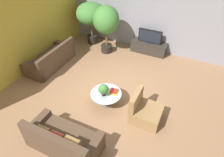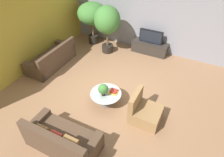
% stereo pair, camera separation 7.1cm
% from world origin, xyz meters
% --- Properties ---
extents(ground_plane, '(24.00, 24.00, 0.00)m').
position_xyz_m(ground_plane, '(0.00, 0.00, 0.00)').
color(ground_plane, '#8C6647').
extents(back_wall_stone, '(7.40, 0.12, 3.00)m').
position_xyz_m(back_wall_stone, '(0.00, 3.26, 1.50)').
color(back_wall_stone, gray).
rests_on(back_wall_stone, ground).
extents(side_wall_left, '(0.12, 7.40, 3.00)m').
position_xyz_m(side_wall_left, '(-3.26, 0.20, 1.50)').
color(side_wall_left, gold).
rests_on(side_wall_left, ground).
extents(media_console, '(1.46, 0.50, 0.47)m').
position_xyz_m(media_console, '(0.34, 2.94, 0.25)').
color(media_console, '#2D2823').
rests_on(media_console, ground).
extents(television, '(0.94, 0.13, 0.53)m').
position_xyz_m(television, '(0.34, 2.94, 0.73)').
color(television, black).
rests_on(television, media_console).
extents(coffee_table, '(0.93, 0.93, 0.38)m').
position_xyz_m(coffee_table, '(0.11, -0.43, 0.27)').
color(coffee_table, '#756656').
rests_on(coffee_table, ground).
extents(couch_by_wall, '(0.84, 1.97, 0.84)m').
position_xyz_m(couch_by_wall, '(-2.61, 0.40, 0.28)').
color(couch_by_wall, '#4C3828').
rests_on(couch_by_wall, ground).
extents(couch_near_entry, '(1.78, 0.84, 0.84)m').
position_xyz_m(couch_near_entry, '(-0.10, -2.23, 0.29)').
color(couch_near_entry, '#4C3828').
rests_on(couch_near_entry, ground).
extents(armchair_wicker, '(0.80, 0.76, 0.86)m').
position_xyz_m(armchair_wicker, '(1.34, -0.51, 0.27)').
color(armchair_wicker, olive).
rests_on(armchair_wicker, ground).
extents(potted_palm_tall, '(1.22, 1.22, 1.79)m').
position_xyz_m(potted_palm_tall, '(-2.17, 2.65, 1.28)').
color(potted_palm_tall, black).
rests_on(potted_palm_tall, ground).
extents(potted_palm_corner, '(1.01, 1.01, 1.92)m').
position_xyz_m(potted_palm_corner, '(-1.24, 2.25, 1.31)').
color(potted_palm_corner, black).
rests_on(potted_palm_corner, ground).
extents(potted_plant_tabletop, '(0.30, 0.30, 0.38)m').
position_xyz_m(potted_plant_tabletop, '(0.08, -0.52, 0.60)').
color(potted_plant_tabletop, black).
rests_on(potted_plant_tabletop, coffee_table).
extents(book_stack, '(0.29, 0.30, 0.06)m').
position_xyz_m(book_stack, '(0.29, -0.28, 0.41)').
color(book_stack, gold).
rests_on(book_stack, coffee_table).
extents(remote_black, '(0.15, 0.14, 0.02)m').
position_xyz_m(remote_black, '(-0.01, -0.24, 0.39)').
color(remote_black, black).
rests_on(remote_black, coffee_table).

